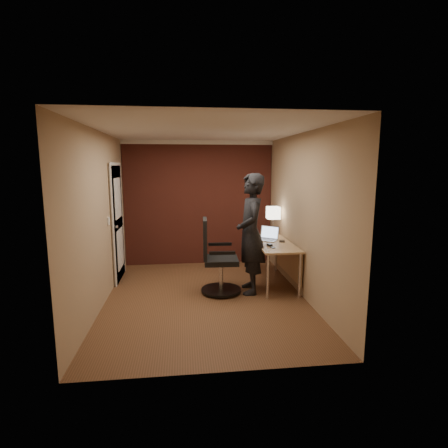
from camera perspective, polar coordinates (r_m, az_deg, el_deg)
The scene contains 9 objects.
room at distance 6.69m, azimuth -6.31°, elevation 3.98°, with size 4.00×4.00×4.00m.
desk at distance 6.02m, azimuth 8.63°, elevation -4.09°, with size 0.60×1.50×0.73m.
desk_lamp at distance 6.45m, azimuth 8.04°, elevation 1.76°, with size 0.22×0.22×0.54m.
laptop at distance 6.12m, azimuth 7.21°, elevation -1.99°, with size 0.42×0.40×0.23m.
mouse at distance 5.69m, azimuth 7.46°, elevation -3.37°, with size 0.06×0.10×0.03m, color black.
phone at distance 5.56m, azimuth 7.95°, elevation -3.79°, with size 0.06×0.12×0.01m, color black.
wallet at distance 6.00m, azimuth 9.46°, elevation -2.79°, with size 0.09×0.11×0.02m, color black.
office_chair at distance 5.53m, azimuth -1.26°, elevation -6.11°, with size 0.64×0.66×1.17m.
person at distance 5.51m, azimuth 4.38°, elevation -1.61°, with size 0.69×0.45×1.89m, color black.
Camera 1 is at (-0.32, -5.12, 2.00)m, focal length 28.00 mm.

